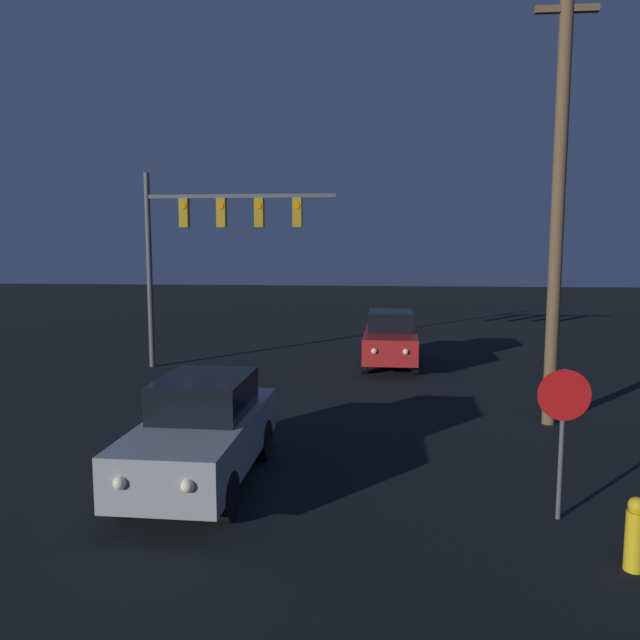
% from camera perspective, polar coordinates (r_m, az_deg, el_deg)
% --- Properties ---
extents(car_near, '(1.77, 4.38, 1.78)m').
position_cam_1_polar(car_near, '(10.64, -10.68, -9.98)').
color(car_near, '#99999E').
rests_on(car_near, ground_plane).
extents(car_far, '(1.79, 4.38, 1.78)m').
position_cam_1_polar(car_far, '(20.55, 6.46, -1.71)').
color(car_far, '#B21E1E').
rests_on(car_far, ground_plane).
extents(traffic_signal_mast, '(6.07, 0.30, 6.20)m').
position_cam_1_polar(traffic_signal_mast, '(20.12, -10.21, 8.00)').
color(traffic_signal_mast, '#4C4C51').
rests_on(traffic_signal_mast, ground_plane).
extents(stop_sign, '(0.74, 0.07, 2.21)m').
position_cam_1_polar(stop_sign, '(9.61, 21.34, -8.10)').
color(stop_sign, '#4C4C51').
rests_on(stop_sign, ground_plane).
extents(utility_pole, '(1.28, 0.28, 9.75)m').
position_cam_1_polar(utility_pole, '(14.45, 20.96, 10.59)').
color(utility_pole, brown).
rests_on(utility_pole, ground_plane).
extents(fire_hydrant, '(0.24, 0.24, 0.93)m').
position_cam_1_polar(fire_hydrant, '(8.89, 26.88, -17.07)').
color(fire_hydrant, gold).
rests_on(fire_hydrant, ground_plane).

